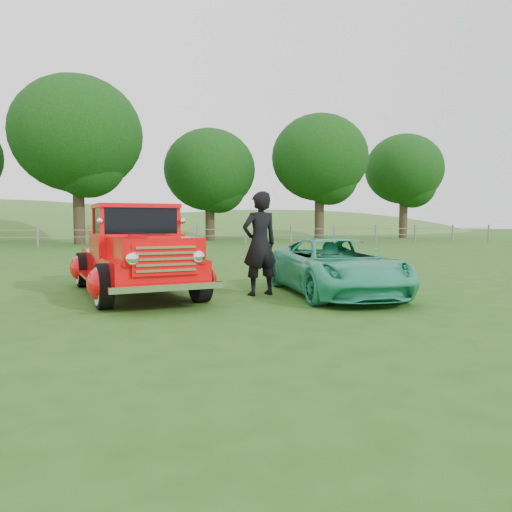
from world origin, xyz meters
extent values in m
plane|color=#254C14|center=(0.00, 0.00, 0.00)|extent=(140.00, 140.00, 0.00)
ellipsoid|color=#3B6425|center=(20.00, 62.00, -3.85)|extent=(72.00, 52.00, 14.00)
cube|color=#6D645C|center=(0.00, 22.00, 0.55)|extent=(48.00, 0.04, 0.04)
cube|color=#6D645C|center=(0.00, 22.00, 0.95)|extent=(48.00, 0.04, 0.04)
cylinder|color=#312418|center=(-4.00, 25.00, 2.42)|extent=(0.70, 0.70, 4.84)
ellipsoid|color=black|center=(-4.00, 25.00, 6.82)|extent=(8.00, 8.00, 7.20)
cylinder|color=#312418|center=(5.00, 29.00, 1.87)|extent=(0.70, 0.70, 3.74)
ellipsoid|color=black|center=(5.00, 29.00, 5.27)|extent=(6.80, 6.80, 6.12)
cylinder|color=#312418|center=(13.00, 27.00, 2.20)|extent=(0.70, 0.70, 4.40)
ellipsoid|color=black|center=(13.00, 27.00, 6.20)|extent=(7.20, 7.20, 6.48)
cylinder|color=#312418|center=(22.00, 30.00, 2.09)|extent=(0.70, 0.70, 4.18)
ellipsoid|color=black|center=(22.00, 30.00, 5.89)|extent=(6.60, 6.60, 5.94)
cylinder|color=black|center=(-1.80, 0.38, 0.38)|extent=(0.37, 0.79, 0.76)
cylinder|color=black|center=(-0.16, 0.66, 0.38)|extent=(0.37, 0.79, 0.76)
cylinder|color=black|center=(-2.34, 3.43, 0.38)|extent=(0.37, 0.79, 0.76)
cylinder|color=black|center=(-0.70, 3.72, 0.38)|extent=(0.37, 0.79, 0.76)
cube|color=red|center=(-1.25, 2.05, 0.58)|extent=(2.33, 4.81, 0.44)
ellipsoid|color=red|center=(-1.87, 0.37, 0.42)|extent=(0.54, 0.81, 0.54)
ellipsoid|color=red|center=(-0.10, 0.68, 0.42)|extent=(0.54, 0.81, 0.54)
ellipsoid|color=red|center=(-2.41, 3.42, 0.42)|extent=(0.54, 0.81, 0.54)
ellipsoid|color=red|center=(-0.63, 3.73, 0.42)|extent=(0.54, 0.81, 0.54)
cube|color=red|center=(-0.98, 0.52, 0.97)|extent=(1.59, 1.81, 0.42)
cube|color=red|center=(-1.23, 1.95, 0.99)|extent=(1.81, 1.61, 0.44)
cube|color=black|center=(-1.23, 1.95, 1.46)|extent=(1.62, 1.35, 0.50)
cube|color=red|center=(-1.23, 1.95, 1.74)|extent=(1.71, 1.46, 0.08)
cube|color=red|center=(-1.48, 3.38, 0.95)|extent=(1.50, 2.12, 0.45)
cube|color=white|center=(-0.84, -0.28, 0.85)|extent=(1.07, 0.28, 0.50)
cube|color=white|center=(-0.82, -0.38, 0.42)|extent=(1.80, 0.41, 0.10)
cube|color=white|center=(-1.67, 4.43, 0.42)|extent=(1.70, 0.39, 0.10)
imported|color=#28A277|center=(2.55, 0.85, 0.56)|extent=(2.09, 4.13, 1.12)
imported|color=black|center=(1.09, 1.20, 1.01)|extent=(0.83, 0.64, 2.02)
camera|label=1|loc=(-1.53, -8.13, 1.45)|focal=35.00mm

